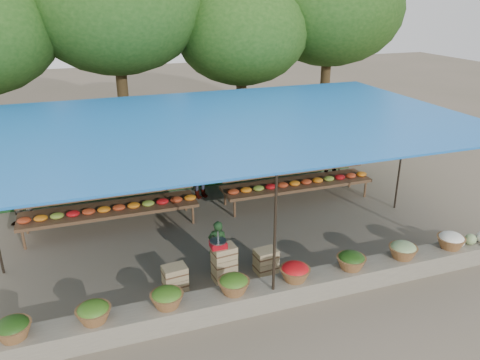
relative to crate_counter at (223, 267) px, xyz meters
name	(u,v)px	position (x,y,z in m)	size (l,w,h in m)	color
ground	(225,236)	(0.59, 1.75, -0.31)	(60.00, 60.00, 0.00)	brown
stone_curb	(270,294)	(0.59, -1.00, -0.11)	(10.60, 0.55, 0.40)	#665F52
stall_canopy	(223,126)	(0.59, 1.81, 2.37)	(10.80, 6.60, 2.82)	black
produce_baskets	(265,278)	(0.49, -1.00, 0.25)	(8.98, 0.58, 0.34)	brown
netting_backdrop	(191,148)	(0.59, 4.90, 0.94)	(10.60, 0.06, 2.50)	#1A4920
tree_row	(180,16)	(1.09, 7.83, 4.39)	(16.51, 5.50, 7.12)	#362813
fruit_table_left	(110,205)	(-1.90, 3.10, 0.30)	(4.21, 0.95, 0.93)	#47311C
fruit_table_right	(297,180)	(3.10, 3.10, 0.30)	(4.21, 0.95, 0.93)	#47311C
crate_counter	(223,267)	(0.00, 0.00, 0.00)	(2.38, 0.38, 0.77)	#9D8E5A
weighing_scale	(218,244)	(-0.09, 0.00, 0.54)	(0.33, 0.33, 0.35)	#B60E19
vendor_seated	(218,245)	(0.04, 0.44, 0.24)	(0.40, 0.26, 1.10)	#193719
customer_left	(22,196)	(-3.90, 3.90, 0.49)	(0.78, 0.61, 1.60)	slate
customer_mid	(201,169)	(0.66, 4.16, 0.55)	(1.11, 0.64, 1.72)	slate
customer_right	(332,154)	(4.61, 3.88, 0.62)	(1.10, 0.46, 1.87)	slate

